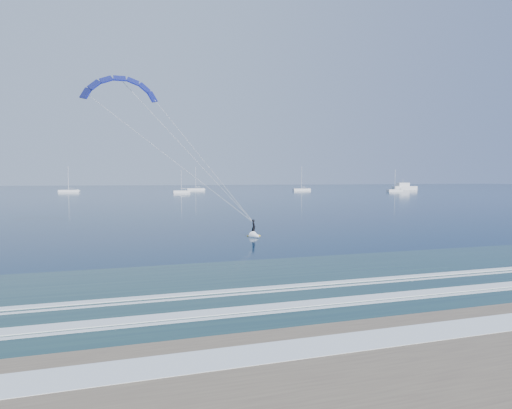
{
  "coord_description": "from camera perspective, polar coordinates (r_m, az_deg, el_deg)",
  "views": [
    {
      "loc": [
        -13.98,
        -16.63,
        6.78
      ],
      "look_at": [
        0.44,
        27.12,
        4.14
      ],
      "focal_mm": 32.0,
      "sensor_mm": 36.0,
      "label": 1
    }
  ],
  "objects": [
    {
      "name": "ground",
      "position": [
        22.76,
        21.47,
        -14.29
      ],
      "size": [
        900.0,
        900.0,
        0.0
      ],
      "primitive_type": "plane",
      "color": "#07223F",
      "rests_on": "ground"
    },
    {
      "name": "kitesurfer_rig",
      "position": [
        50.57,
        -8.72,
        6.68
      ],
      "size": [
        21.21,
        4.12,
        18.5
      ],
      "color": "yellow",
      "rests_on": "ground"
    },
    {
      "name": "motor_yacht",
      "position": [
        281.91,
        18.01,
        2.07
      ],
      "size": [
        15.26,
        4.07,
        6.27
      ],
      "color": "silver",
      "rests_on": "ground"
    },
    {
      "name": "sailboat_2",
      "position": [
        242.34,
        -22.38,
        1.59
      ],
      "size": [
        9.53,
        2.4,
        12.73
      ],
      "color": "silver",
      "rests_on": "ground"
    },
    {
      "name": "sailboat_3",
      "position": [
        214.99,
        -9.32,
        1.6
      ],
      "size": [
        7.58,
        2.4,
        10.67
      ],
      "color": "silver",
      "rests_on": "ground"
    },
    {
      "name": "sailboat_4",
      "position": [
        260.31,
        -7.55,
        1.91
      ],
      "size": [
        10.04,
        2.4,
        13.47
      ],
      "color": "silver",
      "rests_on": "ground"
    },
    {
      "name": "sailboat_5",
      "position": [
        253.6,
        5.72,
        1.88
      ],
      "size": [
        9.96,
        2.4,
        13.42
      ],
      "color": "silver",
      "rests_on": "ground"
    },
    {
      "name": "sailboat_6",
      "position": [
        244.26,
        16.96,
        1.7
      ],
      "size": [
        8.33,
        2.4,
        11.35
      ],
      "color": "silver",
      "rests_on": "ground"
    }
  ]
}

